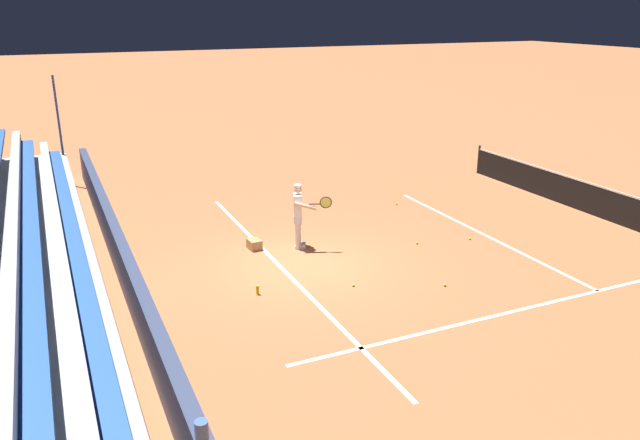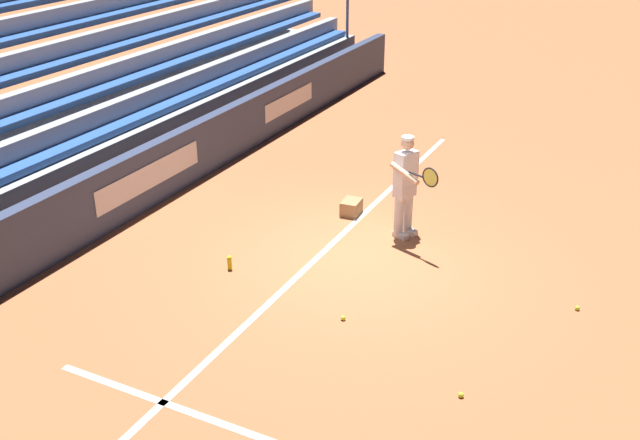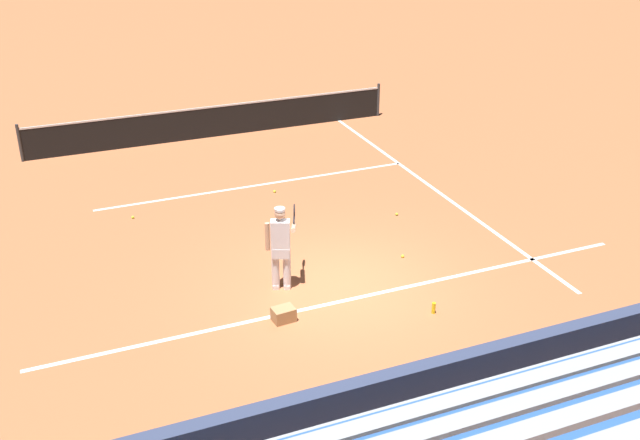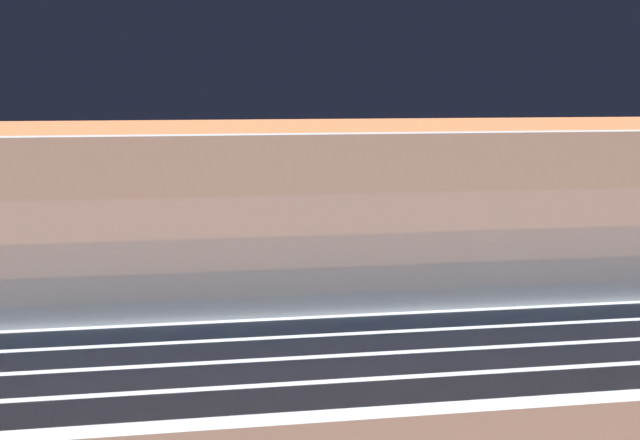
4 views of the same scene
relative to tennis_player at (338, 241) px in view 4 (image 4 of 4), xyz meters
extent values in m
plane|color=#B7663D|center=(1.13, -0.42, -0.89)|extent=(160.00, 160.00, 0.00)
cube|color=white|center=(1.13, -0.92, -0.89)|extent=(12.00, 0.10, 0.01)
cube|color=white|center=(5.24, 3.58, -0.89)|extent=(0.10, 12.00, 0.01)
cube|color=white|center=(1.13, 5.08, -0.89)|extent=(8.22, 0.10, 0.01)
cube|color=#384260|center=(1.13, -4.53, -0.34)|extent=(22.08, 0.24, 1.10)
cube|color=silver|center=(0.97, -4.40, -0.29)|extent=(2.80, 0.01, 0.44)
cube|color=silver|center=(-4.11, -4.40, -0.29)|extent=(2.20, 0.01, 0.40)
cube|color=#9EA3A8|center=(1.13, -7.13, -0.34)|extent=(20.98, 4.00, 1.10)
cube|color=#2D5BAD|center=(1.13, -5.53, 0.29)|extent=(20.56, 0.40, 0.12)
cube|color=#9EA3A8|center=(1.13, -5.81, 0.43)|extent=(20.98, 0.24, 0.45)
cube|color=#2D5BAD|center=(1.13, -6.33, 0.74)|extent=(20.56, 0.40, 0.12)
cube|color=#9EA3A8|center=(1.13, -6.61, 0.88)|extent=(20.98, 0.24, 0.45)
cube|color=#2D5BAD|center=(1.13, -7.13, 1.19)|extent=(20.56, 0.40, 0.12)
cube|color=#9EA3A8|center=(1.13, -7.41, 1.33)|extent=(20.98, 0.24, 0.45)
cube|color=#2D5BAD|center=(1.13, -7.93, 1.64)|extent=(20.56, 0.40, 0.12)
cube|color=#9EA3A8|center=(1.13, -8.21, 1.78)|extent=(20.98, 0.24, 0.45)
cylinder|color=silver|center=(-0.12, 0.02, -0.45)|extent=(0.15, 0.15, 0.88)
cylinder|color=silver|center=(0.09, -0.06, -0.45)|extent=(0.15, 0.15, 0.88)
cube|color=white|center=(-0.10, 0.07, -0.85)|extent=(0.21, 0.30, 0.09)
cube|color=white|center=(0.11, -0.01, -0.85)|extent=(0.21, 0.30, 0.09)
cube|color=silver|center=(-0.02, -0.02, -0.09)|extent=(0.40, 0.33, 0.20)
cube|color=white|center=(-0.02, -0.02, 0.28)|extent=(0.41, 0.33, 0.58)
sphere|color=tan|center=(-0.01, -0.01, 0.71)|extent=(0.21, 0.21, 0.21)
cylinder|color=white|center=(-0.01, -0.01, 0.80)|extent=(0.20, 0.20, 0.05)
cylinder|color=tan|center=(-0.24, 0.07, 0.24)|extent=(0.09, 0.09, 0.56)
cylinder|color=tan|center=(0.29, 0.07, 0.33)|extent=(0.30, 0.57, 0.24)
cylinder|color=black|center=(0.38, 0.29, 0.38)|extent=(0.14, 0.29, 0.03)
torus|color=black|center=(0.48, 0.55, 0.42)|extent=(0.14, 0.30, 0.31)
cylinder|color=#D6D14C|center=(0.48, 0.55, 0.42)|extent=(0.11, 0.25, 0.27)
cube|color=#A87F51|center=(-0.37, -1.12, -0.76)|extent=(0.42, 0.33, 0.26)
sphere|color=#CCE533|center=(-2.17, 4.28, -0.86)|extent=(0.07, 0.07, 0.07)
sphere|color=#CCE533|center=(1.09, 2.97, -0.86)|extent=(0.07, 0.07, 0.07)
sphere|color=#CCE533|center=(1.40, 4.47, -0.86)|extent=(0.07, 0.07, 0.07)
sphere|color=#CCE533|center=(2.76, 0.19, -0.86)|extent=(0.07, 0.07, 0.07)
sphere|color=#CCE533|center=(3.62, 2.09, -0.86)|extent=(0.07, 0.07, 0.07)
cylinder|color=yellow|center=(2.27, -1.93, -0.78)|extent=(0.07, 0.07, 0.22)
cylinder|color=#33383D|center=(-4.37, 9.20, -0.36)|extent=(0.09, 0.09, 1.07)
cylinder|color=#33383D|center=(6.63, 9.20, -0.36)|extent=(0.09, 0.09, 1.07)
cube|color=black|center=(1.13, 9.20, -0.44)|extent=(11.00, 0.02, 0.91)
cube|color=white|center=(1.13, 9.20, 0.04)|extent=(11.00, 0.04, 0.05)
camera|label=1|loc=(14.23, -5.82, 5.14)|focal=35.00mm
camera|label=2|loc=(10.52, 3.74, 4.67)|focal=42.00mm
camera|label=3|loc=(-4.11, -11.97, 6.61)|focal=42.00mm
camera|label=4|loc=(-3.19, -15.67, 2.83)|focal=50.00mm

